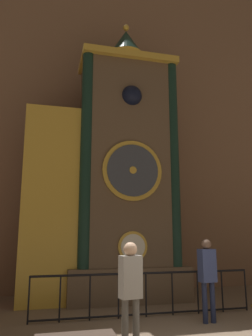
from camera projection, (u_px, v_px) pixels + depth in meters
The scene contains 5 objects.
cathedral_back_wall at pixel (118, 105), 11.77m from camera, with size 24.00×0.32×12.69m.
clock_tower at pixel (110, 176), 9.58m from camera, with size 4.59×1.76×8.50m.
railing_fence at pixel (146, 292), 7.33m from camera, with size 5.09×0.05×0.95m.
visitor_near at pixel (130, 284), 5.26m from camera, with size 0.37×0.28×1.67m.
visitor_far at pixel (207, 271), 6.92m from camera, with size 0.36×0.26×1.69m.
Camera 1 is at (-2.52, -4.65, 1.83)m, focal length 35.00 mm.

